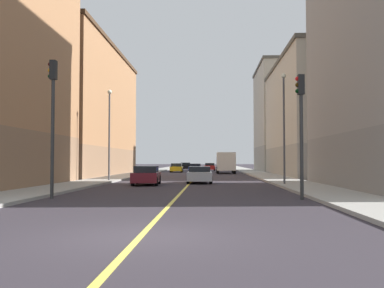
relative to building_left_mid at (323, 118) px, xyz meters
name	(u,v)px	position (x,y,z in m)	size (l,w,h in m)	color
ground_plane	(141,236)	(-14.38, -39.03, -6.61)	(400.00, 400.00, 0.00)	#312B32
sidewalk_left	(255,173)	(-6.67, 9.97, -6.53)	(3.20, 168.00, 0.15)	#9E9B93
sidewalk_right	(144,173)	(-22.08, 9.97, -6.53)	(3.20, 168.00, 0.15)	#9E9B93
lane_center_stripe	(199,173)	(-14.38, 9.97, -6.60)	(0.16, 154.00, 0.01)	#E5D14C
building_left_mid	(323,118)	(0.00, 0.00, 0.00)	(10.44, 21.73, 13.20)	#9D9688
building_left_far	(290,119)	(0.00, 19.91, 1.88)	(10.44, 15.39, 16.96)	#9D9688
building_right_midblock	(73,112)	(-28.75, -0.37, 0.81)	(10.44, 25.96, 14.82)	#8F6B4F
traffic_light_left_near	(301,118)	(-8.69, -29.53, -2.93)	(0.40, 0.32, 5.64)	#2D2D2D
traffic_light_right_near	(53,109)	(-20.10, -29.53, -2.48)	(0.40, 0.32, 6.42)	#2D2D2D
street_lamp_left_near	(284,117)	(-7.67, -19.17, -1.84)	(0.36, 0.36, 7.69)	#4C4C51
street_lamp_right_near	(109,125)	(-21.08, -14.45, -1.98)	(0.36, 0.36, 7.44)	#4C4C51
car_red	(210,167)	(-12.91, 24.86, -5.96)	(1.99, 4.15, 1.32)	red
car_black	(186,166)	(-17.47, 30.21, -5.95)	(2.06, 4.48, 1.37)	black
car_blue	(195,168)	(-15.18, 17.23, -5.99)	(1.98, 4.00, 1.28)	#23389E
car_silver	(200,175)	(-13.64, -15.65, -5.98)	(2.00, 4.47, 1.28)	silver
car_yellow	(177,168)	(-17.88, 14.70, -5.95)	(1.83, 4.35, 1.33)	gold
car_maroon	(146,175)	(-17.39, -18.41, -5.93)	(2.00, 4.13, 1.36)	maroon
box_truck	(226,162)	(-10.72, 9.69, -5.08)	(2.51, 7.97, 2.83)	navy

